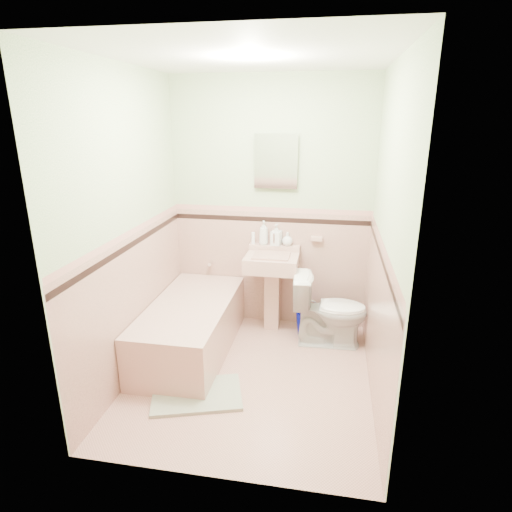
% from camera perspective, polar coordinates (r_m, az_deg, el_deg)
% --- Properties ---
extents(floor, '(2.20, 2.20, 0.00)m').
position_cam_1_polar(floor, '(3.80, -0.69, -15.67)').
color(floor, tan).
rests_on(floor, ground).
extents(ceiling, '(2.20, 2.20, 0.00)m').
position_cam_1_polar(ceiling, '(3.19, -0.87, 25.06)').
color(ceiling, white).
rests_on(ceiling, ground).
extents(wall_back, '(2.50, 0.00, 2.50)m').
position_cam_1_polar(wall_back, '(4.33, 1.99, 6.58)').
color(wall_back, '#F4E9C7').
rests_on(wall_back, ground).
extents(wall_front, '(2.50, 0.00, 2.50)m').
position_cam_1_polar(wall_front, '(2.26, -6.03, -4.42)').
color(wall_front, '#F4E9C7').
rests_on(wall_front, ground).
extents(wall_left, '(0.00, 2.50, 2.50)m').
position_cam_1_polar(wall_left, '(3.60, -16.64, 3.44)').
color(wall_left, '#F4E9C7').
rests_on(wall_left, ground).
extents(wall_right, '(0.00, 2.50, 2.50)m').
position_cam_1_polar(wall_right, '(3.25, 16.84, 1.89)').
color(wall_right, '#F4E9C7').
rests_on(wall_right, ground).
extents(wainscot_back, '(2.00, 0.00, 2.00)m').
position_cam_1_polar(wainscot_back, '(4.50, 1.88, -1.59)').
color(wainscot_back, tan).
rests_on(wainscot_back, ground).
extents(wainscot_front, '(2.00, 0.00, 2.00)m').
position_cam_1_polar(wainscot_front, '(2.59, -5.46, -17.72)').
color(wainscot_front, tan).
rests_on(wainscot_front, ground).
extents(wainscot_left, '(0.00, 2.20, 2.20)m').
position_cam_1_polar(wainscot_left, '(3.80, -15.60, -6.08)').
color(wainscot_left, tan).
rests_on(wainscot_left, ground).
extents(wainscot_right, '(0.00, 2.20, 2.20)m').
position_cam_1_polar(wainscot_right, '(3.48, 15.67, -8.44)').
color(wainscot_right, tan).
rests_on(wainscot_right, ground).
extents(accent_back, '(2.00, 0.00, 2.00)m').
position_cam_1_polar(accent_back, '(4.35, 1.93, 4.86)').
color(accent_back, black).
rests_on(accent_back, ground).
extents(accent_front, '(2.00, 0.00, 2.00)m').
position_cam_1_polar(accent_front, '(2.33, -5.80, -7.20)').
color(accent_front, black).
rests_on(accent_front, ground).
extents(accent_left, '(0.00, 2.20, 2.20)m').
position_cam_1_polar(accent_left, '(3.62, -16.20, 1.44)').
color(accent_left, black).
rests_on(accent_left, ground).
extents(accent_right, '(0.00, 2.20, 2.20)m').
position_cam_1_polar(accent_right, '(3.28, 16.33, -0.27)').
color(accent_right, black).
rests_on(accent_right, ground).
extents(cap_back, '(2.00, 0.00, 2.00)m').
position_cam_1_polar(cap_back, '(4.32, 1.95, 6.15)').
color(cap_back, tan).
rests_on(cap_back, ground).
extents(cap_front, '(2.00, 0.00, 2.00)m').
position_cam_1_polar(cap_front, '(2.29, -5.88, -4.94)').
color(cap_front, tan).
rests_on(cap_front, ground).
extents(cap_left, '(0.00, 2.20, 2.20)m').
position_cam_1_polar(cap_left, '(3.60, -16.34, 2.97)').
color(cap_left, tan).
rests_on(cap_left, ground).
extents(cap_right, '(0.00, 2.20, 2.20)m').
position_cam_1_polar(cap_right, '(3.25, 16.48, 1.40)').
color(cap_right, tan).
rests_on(cap_right, ground).
extents(bathtub, '(0.70, 1.50, 0.45)m').
position_cam_1_polar(bathtub, '(4.11, -8.61, -9.50)').
color(bathtub, tan).
rests_on(bathtub, floor).
extents(tub_faucet, '(0.04, 0.12, 0.04)m').
position_cam_1_polar(tub_faucet, '(4.58, -6.01, -0.92)').
color(tub_faucet, silver).
rests_on(tub_faucet, wall_back).
extents(sink, '(0.52, 0.48, 0.81)m').
position_cam_1_polar(sink, '(4.35, 2.07, -5.02)').
color(sink, tan).
rests_on(sink, floor).
extents(sink_faucet, '(0.02, 0.02, 0.10)m').
position_cam_1_polar(sink_faucet, '(4.30, 2.41, 2.38)').
color(sink_faucet, silver).
rests_on(sink_faucet, sink).
extents(medicine_cabinet, '(0.37, 0.04, 0.46)m').
position_cam_1_polar(medicine_cabinet, '(4.23, 2.68, 12.46)').
color(medicine_cabinet, white).
rests_on(medicine_cabinet, wall_back).
extents(soap_dish, '(0.11, 0.07, 0.04)m').
position_cam_1_polar(soap_dish, '(4.33, 8.04, 2.31)').
color(soap_dish, tan).
rests_on(soap_dish, wall_back).
extents(soap_bottle_left, '(0.11, 0.11, 0.24)m').
position_cam_1_polar(soap_bottle_left, '(4.35, 1.03, 3.10)').
color(soap_bottle_left, '#B2B2B2').
rests_on(soap_bottle_left, sink).
extents(soap_bottle_mid, '(0.12, 0.12, 0.22)m').
position_cam_1_polar(soap_bottle_mid, '(4.33, 2.72, 2.85)').
color(soap_bottle_mid, '#B2B2B2').
rests_on(soap_bottle_mid, sink).
extents(soap_bottle_right, '(0.14, 0.14, 0.14)m').
position_cam_1_polar(soap_bottle_right, '(4.33, 4.19, 2.26)').
color(soap_bottle_right, '#B2B2B2').
rests_on(soap_bottle_right, sink).
extents(tube, '(0.05, 0.05, 0.12)m').
position_cam_1_polar(tube, '(4.38, -0.37, 2.39)').
color(tube, white).
rests_on(tube, sink).
extents(toilet, '(0.71, 0.42, 0.71)m').
position_cam_1_polar(toilet, '(4.18, 9.76, -7.07)').
color(toilet, white).
rests_on(toilet, floor).
extents(bucket, '(0.29, 0.29, 0.25)m').
position_cam_1_polar(bucket, '(4.42, 6.91, -8.78)').
color(bucket, '#00089D').
rests_on(bucket, floor).
extents(bath_mat, '(0.80, 0.65, 0.03)m').
position_cam_1_polar(bath_mat, '(3.60, -7.85, -17.77)').
color(bath_mat, gray).
rests_on(bath_mat, floor).
extents(shoe, '(0.17, 0.11, 0.06)m').
position_cam_1_polar(shoe, '(3.65, -9.86, -16.47)').
color(shoe, '#BF1E59').
rests_on(shoe, bath_mat).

